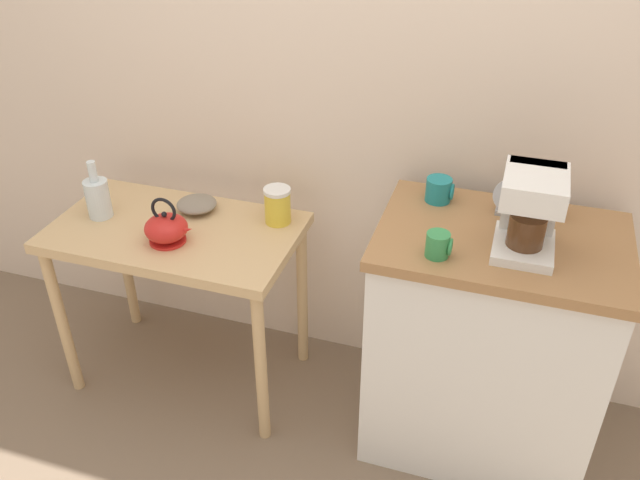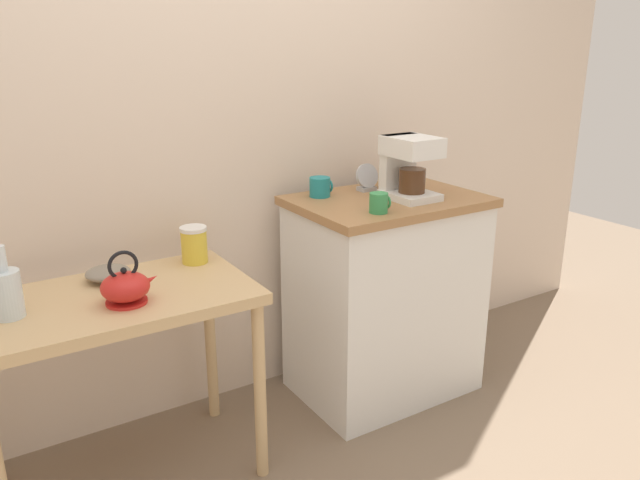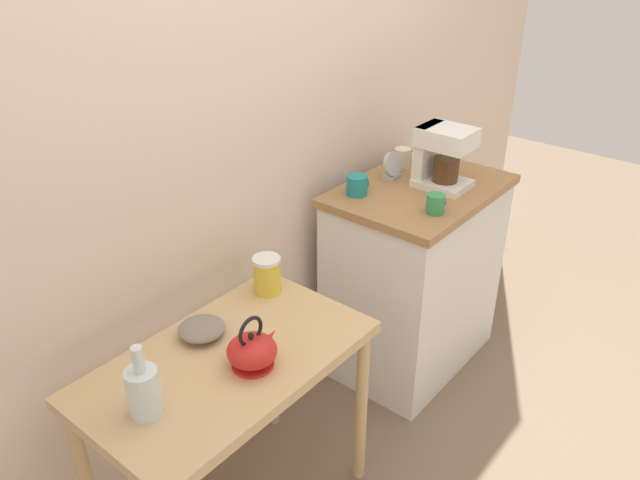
{
  "view_description": "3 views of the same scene",
  "coord_description": "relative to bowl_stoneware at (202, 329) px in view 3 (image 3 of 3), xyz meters",
  "views": [
    {
      "loc": [
        0.57,
        -1.84,
        2.02
      ],
      "look_at": [
        -0.01,
        -0.03,
        0.8
      ],
      "focal_mm": 37.15,
      "sensor_mm": 36.0,
      "label": 1
    },
    {
      "loc": [
        -1.01,
        -1.99,
        1.53
      ],
      "look_at": [
        0.19,
        -0.07,
        0.81
      ],
      "focal_mm": 34.77,
      "sensor_mm": 36.0,
      "label": 2
    },
    {
      "loc": [
        -1.6,
        -1.21,
        1.99
      ],
      "look_at": [
        -0.11,
        0.0,
        0.94
      ],
      "focal_mm": 35.22,
      "sensor_mm": 36.0,
      "label": 3
    }
  ],
  "objects": [
    {
      "name": "table_clock",
      "position": [
        1.14,
        0.03,
        0.2
      ],
      "size": [
        0.11,
        0.05,
        0.12
      ],
      "color": "#B2B5BA",
      "rests_on": "kitchen_counter"
    },
    {
      "name": "mug_small_cream",
      "position": [
        1.28,
        0.07,
        0.19
      ],
      "size": [
        0.08,
        0.07,
        0.09
      ],
      "color": "beige",
      "rests_on": "kitchen_counter"
    },
    {
      "name": "glass_carafe_vase",
      "position": [
        -0.33,
        -0.15,
        0.05
      ],
      "size": [
        0.09,
        0.09,
        0.23
      ],
      "color": "silver",
      "rests_on": "wooden_table"
    },
    {
      "name": "teakettle",
      "position": [
        0.0,
        -0.23,
        0.03
      ],
      "size": [
        0.19,
        0.15,
        0.18
      ],
      "color": "red",
      "rests_on": "wooden_table"
    },
    {
      "name": "wooden_table",
      "position": [
        -0.02,
        -0.14,
        -0.13
      ],
      "size": [
        0.92,
        0.53,
        0.73
      ],
      "color": "tan",
      "rests_on": "ground_plane"
    },
    {
      "name": "mug_tall_green",
      "position": [
        0.97,
        -0.29,
        0.19
      ],
      "size": [
        0.08,
        0.07,
        0.08
      ],
      "color": "#338C4C",
      "rests_on": "kitchen_counter"
    },
    {
      "name": "kitchen_counter",
      "position": [
        1.15,
        -0.12,
        -0.3
      ],
      "size": [
        0.79,
        0.56,
        0.91
      ],
      "color": "white",
      "rests_on": "ground_plane"
    },
    {
      "name": "coffee_maker",
      "position": [
        1.21,
        -0.16,
        0.29
      ],
      "size": [
        0.18,
        0.22,
        0.26
      ],
      "color": "white",
      "rests_on": "kitchen_counter"
    },
    {
      "name": "bowl_stoneware",
      "position": [
        0.0,
        0.0,
        0.0
      ],
      "size": [
        0.15,
        0.15,
        0.05
      ],
      "color": "gray",
      "rests_on": "wooden_table"
    },
    {
      "name": "ground_plane",
      "position": [
        0.56,
        -0.13,
        -0.76
      ],
      "size": [
        8.0,
        8.0,
        0.0
      ],
      "primitive_type": "plane",
      "color": "#7A6651"
    },
    {
      "name": "canister_enamel",
      "position": [
        0.33,
        0.02,
        0.04
      ],
      "size": [
        0.1,
        0.1,
        0.14
      ],
      "color": "gold",
      "rests_on": "wooden_table"
    },
    {
      "name": "mug_dark_teal",
      "position": [
        0.91,
        0.05,
        0.19
      ],
      "size": [
        0.09,
        0.09,
        0.08
      ],
      "color": "teal",
      "rests_on": "kitchen_counter"
    },
    {
      "name": "back_wall",
      "position": [
        0.66,
        0.27,
        0.64
      ],
      "size": [
        4.4,
        0.1,
        2.8
      ],
      "primitive_type": "cube",
      "color": "beige",
      "rests_on": "ground_plane"
    }
  ]
}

